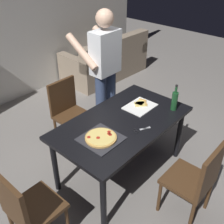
% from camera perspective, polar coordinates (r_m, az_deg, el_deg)
% --- Properties ---
extents(ground_plane, '(12.00, 12.00, 0.00)m').
position_cam_1_polar(ground_plane, '(3.43, 1.91, -12.22)').
color(ground_plane, gray).
extents(dining_table, '(1.54, 0.88, 0.75)m').
position_cam_1_polar(dining_table, '(2.99, 2.14, -3.12)').
color(dining_table, black).
rests_on(dining_table, ground_plane).
extents(chair_near_camera, '(0.42, 0.42, 0.90)m').
position_cam_1_polar(chair_near_camera, '(2.75, 17.43, -13.24)').
color(chair_near_camera, '#472D19').
rests_on(chair_near_camera, ground_plane).
extents(chair_far_side, '(0.42, 0.42, 0.90)m').
position_cam_1_polar(chair_far_side, '(3.64, -9.15, 0.60)').
color(chair_far_side, '#472D19').
rests_on(chair_far_side, ground_plane).
extents(chair_left_end, '(0.42, 0.42, 0.90)m').
position_cam_1_polar(chair_left_end, '(2.53, -17.62, -18.56)').
color(chair_left_end, '#472D19').
rests_on(chair_left_end, ground_plane).
extents(couch, '(1.73, 0.91, 0.85)m').
position_cam_1_polar(couch, '(5.58, -1.11, 10.46)').
color(couch, gray).
rests_on(couch, ground_plane).
extents(person_serving_pizza, '(0.55, 0.54, 1.75)m').
position_cam_1_polar(person_serving_pizza, '(3.55, -1.59, 9.08)').
color(person_serving_pizza, '#38476B').
rests_on(person_serving_pizza, ground_plane).
extents(pepperoni_pizza_on_tray, '(0.37, 0.37, 0.04)m').
position_cam_1_polar(pepperoni_pizza_on_tray, '(2.68, -2.35, -5.49)').
color(pepperoni_pizza_on_tray, '#2D2D33').
rests_on(pepperoni_pizza_on_tray, dining_table).
extents(pizza_slices_on_towel, '(0.36, 0.28, 0.03)m').
position_cam_1_polar(pizza_slices_on_towel, '(3.22, 6.00, 1.42)').
color(pizza_slices_on_towel, white).
rests_on(pizza_slices_on_towel, dining_table).
extents(wine_bottle, '(0.07, 0.07, 0.32)m').
position_cam_1_polar(wine_bottle, '(3.16, 13.04, 2.39)').
color(wine_bottle, '#194723').
rests_on(wine_bottle, dining_table).
extents(kitchen_scissors, '(0.20, 0.14, 0.01)m').
position_cam_1_polar(kitchen_scissors, '(2.82, 5.71, -3.79)').
color(kitchen_scissors, silver).
rests_on(kitchen_scissors, dining_table).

